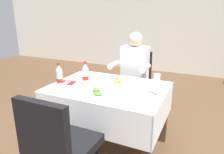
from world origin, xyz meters
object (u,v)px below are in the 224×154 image
object	(u,v)px
cola_bottle_primary	(85,75)
napkin_cutlery_set	(68,82)
chair_near_camera_side	(60,145)
plate_far_diner	(118,81)
chair_far_diner_seat	(133,81)
cola_bottle_secondary	(59,78)
plate_near_camera	(96,92)
beer_glass_left	(156,84)
main_dining_table	(108,101)
seated_diner_far	(133,73)

from	to	relation	value
cola_bottle_primary	napkin_cutlery_set	size ratio (longest dim) A/B	1.36
chair_near_camera_side	plate_far_diner	xyz separation A→B (m)	(0.05, 1.01, 0.21)
chair_far_diner_seat	cola_bottle_secondary	bearing A→B (deg)	-111.12
chair_near_camera_side	cola_bottle_primary	bearing A→B (deg)	107.23
chair_far_diner_seat	plate_near_camera	xyz separation A→B (m)	(-0.01, -1.08, 0.21)
beer_glass_left	cola_bottle_secondary	size ratio (longest dim) A/B	0.76
cola_bottle_secondary	napkin_cutlery_set	distance (m)	0.22
main_dining_table	chair_near_camera_side	xyz separation A→B (m)	(0.00, -0.84, -0.02)
main_dining_table	chair_far_diner_seat	world-z (taller)	chair_far_diner_seat
cola_bottle_secondary	plate_near_camera	bearing A→B (deg)	3.54
main_dining_table	cola_bottle_secondary	distance (m)	0.58
chair_near_camera_side	napkin_cutlery_set	xyz separation A→B (m)	(-0.47, 0.75, 0.20)
chair_near_camera_side	cola_bottle_primary	distance (m)	0.87
plate_far_diner	chair_near_camera_side	bearing A→B (deg)	-92.71
seated_diner_far	beer_glass_left	xyz separation A→B (m)	(0.49, -0.74, 0.14)
chair_far_diner_seat	beer_glass_left	xyz separation A→B (m)	(0.52, -0.85, 0.30)
plate_far_diner	beer_glass_left	xyz separation A→B (m)	(0.47, -0.19, 0.09)
chair_near_camera_side	cola_bottle_secondary	xyz separation A→B (m)	(-0.43, 0.57, 0.31)
chair_near_camera_side	main_dining_table	bearing A→B (deg)	90.00
chair_near_camera_side	beer_glass_left	size ratio (longest dim) A/B	4.67
cola_bottle_primary	cola_bottle_secondary	xyz separation A→B (m)	(-0.19, -0.20, 0.01)
beer_glass_left	napkin_cutlery_set	size ratio (longest dim) A/B	1.07
main_dining_table	seated_diner_far	size ratio (longest dim) A/B	0.97
chair_near_camera_side	beer_glass_left	xyz separation A→B (m)	(0.52, 0.82, 0.30)
main_dining_table	beer_glass_left	xyz separation A→B (m)	(0.52, -0.02, 0.27)
cola_bottle_primary	cola_bottle_secondary	world-z (taller)	cola_bottle_secondary
plate_near_camera	napkin_cutlery_set	size ratio (longest dim) A/B	1.18
main_dining_table	chair_far_diner_seat	bearing A→B (deg)	90.00
chair_near_camera_side	cola_bottle_primary	size ratio (longest dim) A/B	3.66
plate_far_diner	cola_bottle_primary	distance (m)	0.38
cola_bottle_primary	plate_near_camera	bearing A→B (deg)	-37.65
beer_glass_left	cola_bottle_primary	size ratio (longest dim) A/B	0.78
main_dining_table	seated_diner_far	xyz separation A→B (m)	(0.03, 0.73, 0.13)
plate_near_camera	napkin_cutlery_set	bearing A→B (deg)	160.97
chair_near_camera_side	seated_diner_far	size ratio (longest dim) A/B	0.77
chair_near_camera_side	plate_near_camera	size ratio (longest dim) A/B	4.22
main_dining_table	plate_near_camera	xyz separation A→B (m)	(-0.01, -0.24, 0.19)
main_dining_table	chair_near_camera_side	bearing A→B (deg)	-90.00
chair_far_diner_seat	beer_glass_left	distance (m)	1.04
plate_near_camera	beer_glass_left	world-z (taller)	beer_glass_left
napkin_cutlery_set	chair_far_diner_seat	bearing A→B (deg)	62.96
napkin_cutlery_set	plate_near_camera	bearing A→B (deg)	-19.03
beer_glass_left	napkin_cutlery_set	world-z (taller)	beer_glass_left
main_dining_table	beer_glass_left	bearing A→B (deg)	-1.70
cola_bottle_primary	plate_far_diner	bearing A→B (deg)	39.00
plate_far_diner	beer_glass_left	bearing A→B (deg)	-21.61
beer_glass_left	chair_far_diner_seat	bearing A→B (deg)	121.40
chair_far_diner_seat	napkin_cutlery_set	xyz separation A→B (m)	(-0.47, -0.92, 0.20)
beer_glass_left	cola_bottle_primary	world-z (taller)	cola_bottle_primary
seated_diner_far	plate_near_camera	world-z (taller)	seated_diner_far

